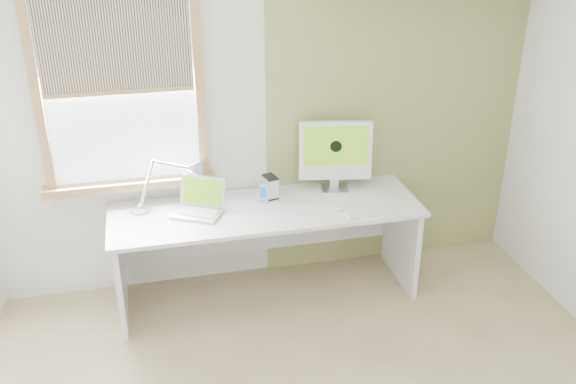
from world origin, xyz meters
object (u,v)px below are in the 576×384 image
object	(u,v)px
external_drive	(270,187)
imac	(335,152)
desk_lamp	(188,177)
laptop	(200,204)
desk	(265,228)

from	to	relation	value
external_drive	imac	size ratio (longest dim) A/B	0.30
desk_lamp	imac	world-z (taller)	imac
laptop	external_drive	bearing A→B (deg)	12.43
external_drive	imac	bearing A→B (deg)	4.28
desk	laptop	bearing A→B (deg)	-179.14
desk	imac	size ratio (longest dim) A/B	4.05
laptop	imac	distance (m)	1.07
desk_lamp	external_drive	distance (m)	0.60
desk	laptop	size ratio (longest dim) A/B	5.28
external_drive	imac	world-z (taller)	imac
desk	imac	distance (m)	0.76
desk	external_drive	bearing A→B (deg)	58.62
external_drive	desk_lamp	bearing A→B (deg)	172.66
imac	desk	bearing A→B (deg)	-165.45
desk_lamp	imac	distance (m)	1.09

